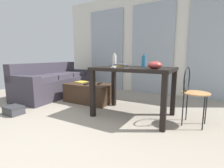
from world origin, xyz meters
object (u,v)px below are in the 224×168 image
tv_remote_secondary (100,83)px  magazine (81,82)px  shoebox (14,110)px  tv_remote_on_table (114,67)px  tv_remote_primary (86,84)px  couch (55,83)px  coffee_table (90,93)px  wire_chair (191,88)px  bottle_far (144,61)px  craft_table (134,75)px  book_stack (122,65)px  scissors (129,68)px  bowl (155,65)px  bottle_near (115,60)px

tv_remote_secondary → magazine: (-0.51, 0.00, -0.00)m
shoebox → tv_remote_on_table: bearing=23.5°
tv_remote_primary → couch: bearing=163.3°
coffee_table → shoebox: 1.42m
couch → wire_chair: bearing=-5.7°
bottle_far → tv_remote_secondary: size_ratio=1.40×
craft_table → shoebox: size_ratio=4.04×
tv_remote_primary → tv_remote_secondary: size_ratio=1.04×
book_stack → bottle_far: bearing=-1.5°
tv_remote_primary → scissors: bearing=-30.7°
wire_chair → bottle_far: size_ratio=3.87×
scissors → tv_remote_secondary: size_ratio=0.62×
bottle_far → magazine: (-1.53, 0.22, -0.49)m
bowl → shoebox: (-2.15, -0.73, -0.77)m
coffee_table → book_stack: (0.84, -0.13, 0.62)m
bottle_near → book_stack: bearing=-26.0°
tv_remote_secondary → bottle_near: bearing=-26.4°
bowl → shoebox: bowl is taller
wire_chair → shoebox: 2.83m
shoebox → scissors: bearing=20.3°
bottle_near → book_stack: (0.22, -0.11, -0.08)m
craft_table → bowl: bearing=-29.4°
coffee_table → bottle_far: 1.42m
wire_chair → bottle_far: 0.83m
coffee_table → craft_table: craft_table is taller
coffee_table → bottle_far: bottle_far is taller
shoebox → tv_remote_secondary: bearing=58.6°
magazine → shoebox: bearing=-102.9°
tv_remote_on_table → tv_remote_secondary: (-0.72, 0.68, -0.40)m
book_stack → tv_remote_secondary: (-0.63, 0.21, -0.41)m
tv_remote_on_table → shoebox: tv_remote_on_table is taller
bottle_near → bottle_far: size_ratio=1.12×
wire_chair → couch: bearing=174.3°
tv_remote_primary → wire_chair: bearing=-11.7°
bottle_far → book_stack: (-0.40, 0.01, -0.07)m
bottle_near → bottle_far: (0.61, -0.12, -0.01)m
couch → tv_remote_secondary: (1.34, 0.01, 0.08)m
bowl → magazine: (-1.83, 0.63, -0.45)m
book_stack → magazine: bearing=169.4°
craft_table → bottle_far: (0.09, 0.19, 0.21)m
tv_remote_primary → tv_remote_on_table: bearing=-35.9°
couch → coffee_table: bearing=-3.2°
tv_remote_primary → shoebox: tv_remote_primary is taller
coffee_table → tv_remote_secondary: (0.21, 0.08, 0.21)m
wire_chair → book_stack: size_ratio=3.18×
wire_chair → bottle_near: 1.42m
scissors → couch: bearing=163.7°
coffee_table → wire_chair: size_ratio=1.20×
coffee_table → shoebox: (-0.62, -1.28, -0.12)m
wire_chair → tv_remote_on_table: (-1.05, -0.36, 0.28)m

